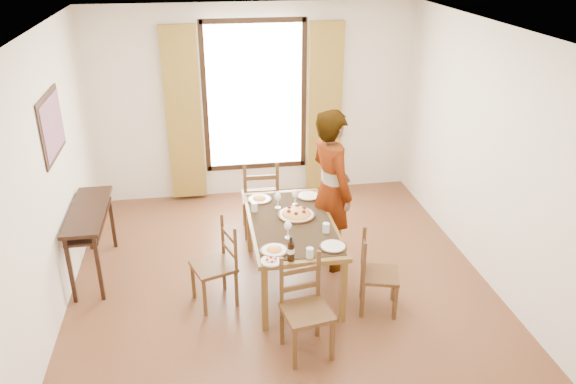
{
  "coord_description": "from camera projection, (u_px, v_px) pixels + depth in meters",
  "views": [
    {
      "loc": [
        -0.75,
        -5.08,
        3.51
      ],
      "look_at": [
        0.11,
        0.26,
        1.0
      ],
      "focal_mm": 35.0,
      "sensor_mm": 36.0,
      "label": 1
    }
  ],
  "objects": [
    {
      "name": "chair_east",
      "position": [
        376.0,
        275.0,
        5.61
      ],
      "size": [
        0.46,
        0.46,
        0.85
      ],
      "rotation": [
        0.0,
        0.0,
        1.3
      ],
      "color": "brown",
      "rests_on": "ground"
    },
    {
      "name": "plate_sw",
      "position": [
        274.0,
        249.0,
        5.32
      ],
      "size": [
        0.27,
        0.27,
        0.05
      ],
      "primitive_type": null,
      "color": "silver",
      "rests_on": "dining_table"
    },
    {
      "name": "plate_ne",
      "position": [
        309.0,
        195.0,
        6.41
      ],
      "size": [
        0.27,
        0.27,
        0.05
      ],
      "primitive_type": null,
      "color": "silver",
      "rests_on": "dining_table"
    },
    {
      "name": "caprese_plate",
      "position": [
        271.0,
        260.0,
        5.15
      ],
      "size": [
        0.2,
        0.2,
        0.04
      ],
      "primitive_type": null,
      "color": "silver",
      "rests_on": "dining_table"
    },
    {
      "name": "chair_south",
      "position": [
        306.0,
        311.0,
        5.02
      ],
      "size": [
        0.48,
        0.48,
        0.93
      ],
      "rotation": [
        0.0,
        0.0,
        0.17
      ],
      "color": "brown",
      "rests_on": "ground"
    },
    {
      "name": "tumbler_a",
      "position": [
        326.0,
        228.0,
        5.65
      ],
      "size": [
        0.07,
        0.07,
        0.1
      ],
      "primitive_type": "cylinder",
      "color": "silver",
      "rests_on": "dining_table"
    },
    {
      "name": "ground",
      "position": [
        282.0,
        285.0,
        6.14
      ],
      "size": [
        5.0,
        5.0,
        0.0
      ],
      "primitive_type": "plane",
      "color": "#492C16",
      "rests_on": "ground"
    },
    {
      "name": "chair_north",
      "position": [
        261.0,
        199.0,
        7.02
      ],
      "size": [
        0.47,
        0.47,
        1.03
      ],
      "rotation": [
        0.0,
        0.0,
        3.11
      ],
      "color": "brown",
      "rests_on": "ground"
    },
    {
      "name": "wine_glass_b",
      "position": [
        295.0,
        197.0,
        6.2
      ],
      "size": [
        0.08,
        0.08,
        0.18
      ],
      "primitive_type": null,
      "color": "white",
      "rests_on": "dining_table"
    },
    {
      "name": "wine_bottle",
      "position": [
        291.0,
        248.0,
        5.14
      ],
      "size": [
        0.07,
        0.07,
        0.25
      ],
      "primitive_type": null,
      "color": "black",
      "rests_on": "dining_table"
    },
    {
      "name": "wine_glass_a",
      "position": [
        288.0,
        230.0,
        5.53
      ],
      "size": [
        0.08,
        0.08,
        0.18
      ],
      "primitive_type": null,
      "color": "white",
      "rests_on": "dining_table"
    },
    {
      "name": "pasta_platter",
      "position": [
        296.0,
        212.0,
        5.97
      ],
      "size": [
        0.4,
        0.4,
        0.1
      ],
      "primitive_type": null,
      "color": "orange",
      "rests_on": "dining_table"
    },
    {
      "name": "tumbler_b",
      "position": [
        254.0,
        207.0,
        6.08
      ],
      "size": [
        0.07,
        0.07,
        0.1
      ],
      "primitive_type": "cylinder",
      "color": "silver",
      "rests_on": "dining_table"
    },
    {
      "name": "chair_west",
      "position": [
        217.0,
        266.0,
        5.71
      ],
      "size": [
        0.51,
        0.51,
        0.91
      ],
      "rotation": [
        0.0,
        0.0,
        -1.24
      ],
      "color": "brown",
      "rests_on": "ground"
    },
    {
      "name": "dining_table",
      "position": [
        292.0,
        228.0,
        5.9
      ],
      "size": [
        0.88,
        1.61,
        0.76
      ],
      "color": "brown",
      "rests_on": "ground"
    },
    {
      "name": "console_table",
      "position": [
        89.0,
        219.0,
        6.09
      ],
      "size": [
        0.38,
        1.2,
        0.8
      ],
      "color": "black",
      "rests_on": "ground"
    },
    {
      "name": "tumbler_c",
      "position": [
        310.0,
        253.0,
        5.21
      ],
      "size": [
        0.07,
        0.07,
        0.1
      ],
      "primitive_type": "cylinder",
      "color": "silver",
      "rests_on": "dining_table"
    },
    {
      "name": "plate_se",
      "position": [
        333.0,
        245.0,
        5.38
      ],
      "size": [
        0.27,
        0.27,
        0.05
      ],
      "primitive_type": null,
      "color": "silver",
      "rests_on": "dining_table"
    },
    {
      "name": "wine_glass_c",
      "position": [
        278.0,
        200.0,
        6.13
      ],
      "size": [
        0.08,
        0.08,
        0.18
      ],
      "primitive_type": null,
      "color": "white",
      "rests_on": "dining_table"
    },
    {
      "name": "man",
      "position": [
        331.0,
        190.0,
        6.19
      ],
      "size": [
        0.92,
        0.82,
        1.85
      ],
      "primitive_type": "imported",
      "rotation": [
        0.0,
        0.0,
        1.87
      ],
      "color": "gray",
      "rests_on": "ground"
    },
    {
      "name": "room_shell",
      "position": [
        279.0,
        149.0,
        5.6
      ],
      "size": [
        4.6,
        5.1,
        2.74
      ],
      "color": "silver",
      "rests_on": "ground"
    },
    {
      "name": "plate_nw",
      "position": [
        259.0,
        198.0,
        6.34
      ],
      "size": [
        0.27,
        0.27,
        0.05
      ],
      "primitive_type": null,
      "color": "silver",
      "rests_on": "dining_table"
    }
  ]
}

